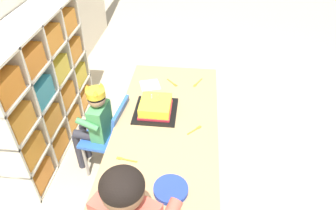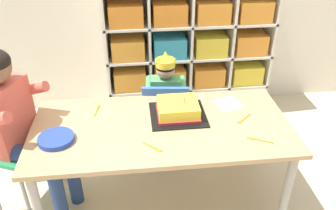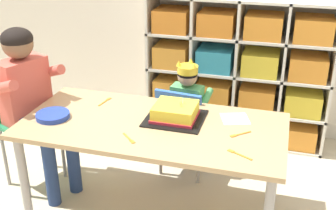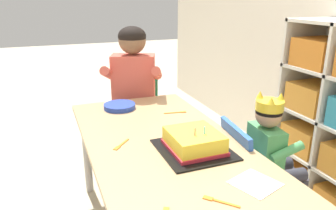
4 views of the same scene
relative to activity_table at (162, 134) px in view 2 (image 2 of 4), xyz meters
name	(u,v)px [view 2 (image 2 of 4)]	position (x,y,z in m)	size (l,w,h in m)	color
ground	(162,199)	(0.00, 0.00, -0.55)	(16.00, 16.00, 0.00)	beige
storage_cubby_shelf	(188,57)	(0.34, 1.10, 0.00)	(1.40, 0.34, 1.15)	silver
activity_table	(162,134)	(0.00, 0.00, 0.00)	(1.51, 0.72, 0.61)	tan
classroom_chair_blue	(166,114)	(0.07, 0.45, -0.16)	(0.38, 0.38, 0.67)	blue
child_with_crown	(166,92)	(0.08, 0.57, -0.03)	(0.31, 0.32, 0.83)	#4C9E5B
classroom_chair_adult_side	(9,145)	(-0.92, 0.10, -0.09)	(0.41, 0.44, 0.71)	#238451
adult_helper_seated	(17,118)	(-0.82, 0.06, 0.13)	(0.49, 0.47, 1.09)	#D15647
birthday_cake_on_tray	(178,110)	(0.11, 0.10, 0.10)	(0.34, 0.31, 0.13)	black
paper_plate_stack	(56,139)	(-0.59, -0.09, 0.08)	(0.20, 0.20, 0.03)	#233DA3
paper_napkin_square	(228,104)	(0.45, 0.19, 0.06)	(0.15, 0.15, 0.00)	white
fork_scattered_mid_table	(97,109)	(-0.38, 0.22, 0.07)	(0.04, 0.14, 0.00)	orange
fork_at_table_front_edge	(154,148)	(-0.06, -0.21, 0.07)	(0.10, 0.10, 0.00)	orange
fork_by_napkin	(244,119)	(0.50, 0.01, 0.07)	(0.11, 0.10, 0.00)	orange
fork_near_cake_tray	(259,140)	(0.52, -0.20, 0.07)	(0.13, 0.08, 0.00)	orange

